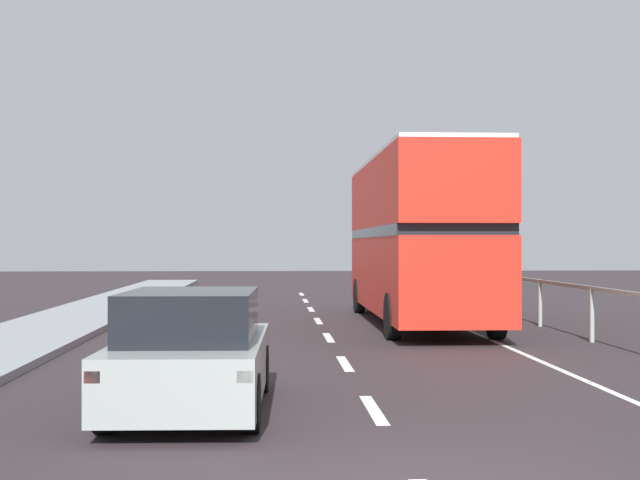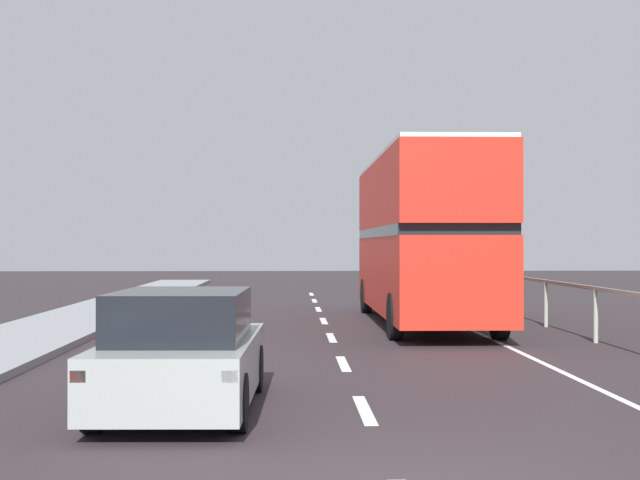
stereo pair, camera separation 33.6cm
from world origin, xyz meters
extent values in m
cube|color=silver|center=(0.00, 3.62, 0.00)|extent=(0.16, 1.91, 0.01)
cube|color=silver|center=(0.00, 7.79, 0.00)|extent=(0.16, 1.91, 0.01)
cube|color=silver|center=(0.00, 11.95, 0.00)|extent=(0.16, 1.91, 0.01)
cube|color=silver|center=(0.00, 16.12, 0.00)|extent=(0.16, 1.91, 0.01)
cube|color=silver|center=(0.00, 20.29, 0.00)|extent=(0.16, 1.91, 0.01)
cube|color=silver|center=(0.00, 24.45, 0.00)|extent=(0.16, 1.91, 0.01)
cube|color=silver|center=(0.00, 28.62, 0.00)|extent=(0.16, 1.91, 0.01)
cube|color=silver|center=(3.41, 9.00, 0.00)|extent=(0.12, 46.00, 0.01)
cube|color=gray|center=(5.39, 9.00, 1.12)|extent=(0.08, 42.00, 0.08)
cylinder|color=gray|center=(5.39, 10.75, 0.56)|extent=(0.10, 0.10, 1.12)
cylinder|color=gray|center=(5.39, 14.25, 0.56)|extent=(0.10, 0.10, 1.12)
cylinder|color=gray|center=(5.39, 17.75, 0.56)|extent=(0.10, 0.10, 1.12)
cylinder|color=gray|center=(5.39, 21.25, 0.56)|extent=(0.10, 0.10, 1.12)
cylinder|color=gray|center=(5.39, 24.75, 0.56)|extent=(0.10, 0.10, 1.12)
cylinder|color=gray|center=(5.39, 28.25, 0.56)|extent=(0.10, 0.10, 1.12)
cube|color=red|center=(2.47, 15.05, 1.28)|extent=(2.48, 10.40, 1.86)
cube|color=black|center=(2.47, 15.05, 2.33)|extent=(2.50, 9.99, 0.24)
cube|color=red|center=(2.47, 15.05, 3.29)|extent=(2.48, 10.40, 1.68)
cube|color=silver|center=(2.47, 15.05, 4.18)|extent=(2.43, 10.19, 0.10)
cube|color=black|center=(2.50, 20.22, 1.37)|extent=(2.18, 0.05, 1.30)
cube|color=yellow|center=(2.50, 20.22, 3.71)|extent=(1.46, 0.05, 0.28)
cylinder|color=black|center=(1.37, 18.85, 0.50)|extent=(0.29, 1.00, 1.00)
cylinder|color=black|center=(3.60, 18.84, 0.50)|extent=(0.29, 1.00, 1.00)
cylinder|color=black|center=(1.34, 11.46, 0.50)|extent=(0.29, 1.00, 1.00)
cylinder|color=black|center=(3.56, 11.45, 0.50)|extent=(0.29, 1.00, 1.00)
cube|color=gray|center=(-2.21, 3.71, 0.53)|extent=(1.84, 4.07, 0.70)
cube|color=black|center=(-2.22, 3.51, 1.18)|extent=(1.58, 2.26, 0.59)
cube|color=red|center=(-3.03, 1.76, 0.71)|extent=(0.16, 0.07, 0.12)
cube|color=red|center=(-1.52, 1.71, 0.71)|extent=(0.16, 0.07, 0.12)
cylinder|color=black|center=(-2.95, 5.05, 0.32)|extent=(0.22, 0.65, 0.64)
cylinder|color=black|center=(-1.39, 5.00, 0.32)|extent=(0.22, 0.65, 0.64)
cylinder|color=black|center=(-3.03, 2.43, 0.32)|extent=(0.22, 0.65, 0.64)
cylinder|color=black|center=(-1.48, 2.38, 0.32)|extent=(0.22, 0.65, 0.64)
camera|label=1|loc=(-1.26, -7.11, 2.03)|focal=49.39mm
camera|label=2|loc=(-0.93, -7.12, 2.03)|focal=49.39mm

